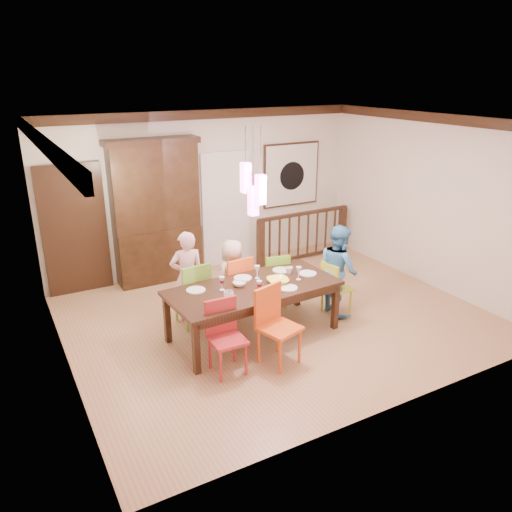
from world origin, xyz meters
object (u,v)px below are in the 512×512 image
china_hutch (156,212)px  balustrade (303,234)px  person_far_mid (233,277)px  chair_far_left (191,289)px  dining_table (253,291)px  chair_end_right (337,284)px  person_end_right (338,269)px  person_far_left (187,276)px

china_hutch → balustrade: china_hutch is taller
person_far_mid → chair_far_left: bearing=-10.8°
chair_far_left → balustrade: bearing=-157.0°
dining_table → chair_far_left: (-0.62, 0.74, -0.12)m
chair_end_right → person_end_right: person_end_right is taller
balustrade → person_far_mid: size_ratio=1.78×
china_hutch → person_end_right: 3.29m
chair_far_left → china_hutch: china_hutch is taller
dining_table → chair_end_right: size_ratio=2.89×
person_far_left → chair_far_left: bearing=96.5°
dining_table → china_hutch: size_ratio=0.97×
dining_table → person_far_mid: person_far_mid is taller
china_hutch → person_far_mid: (0.57, -1.80, -0.67)m
person_far_mid → person_end_right: person_end_right is taller
person_far_left → person_end_right: size_ratio=0.99×
person_far_left → dining_table: bearing=132.6°
balustrade → person_end_right: person_end_right is taller
dining_table → person_far_mid: size_ratio=2.07×
chair_far_left → balustrade: size_ratio=0.47×
person_far_mid → person_end_right: 1.61m
dining_table → chair_far_left: bearing=127.0°
chair_far_left → chair_end_right: 2.21m
chair_far_left → china_hutch: (0.13, 1.86, 0.69)m
person_far_left → person_far_mid: 0.71m
balustrade → person_far_left: person_far_left is taller
balustrade → person_end_right: (-0.86, -2.22, 0.20)m
dining_table → person_far_left: 1.09m
balustrade → person_far_left: (-2.97, -1.36, 0.19)m
chair_end_right → person_far_left: 2.27m
dining_table → china_hutch: bearing=97.6°
balustrade → person_far_mid: 2.70m
chair_end_right → person_end_right: size_ratio=0.60×
person_end_right → chair_end_right: bearing=143.6°
chair_far_left → person_far_left: size_ratio=0.71×
china_hutch → dining_table: bearing=-79.3°
balustrade → chair_far_left: bearing=-154.1°
person_far_mid → person_end_right: bearing=135.2°
balustrade → person_far_left: 3.27m
chair_end_right → balustrade: (0.89, 2.25, 0.02)m
dining_table → china_hutch: 2.71m
chair_far_left → chair_end_right: (2.08, -0.73, -0.08)m
person_far_left → chair_end_right: bearing=164.8°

